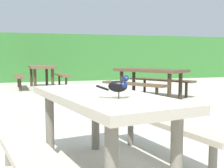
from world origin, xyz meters
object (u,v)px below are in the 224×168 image
at_px(bird_grackle, 119,85).
at_px(picnic_table_far_centre, 150,76).
at_px(picnic_table_mid_right, 41,71).
at_px(picnic_table_foreground, 101,114).

distance_m(bird_grackle, picnic_table_far_centre, 5.18).
bearing_deg(picnic_table_far_centre, picnic_table_mid_right, 127.36).
height_order(bird_grackle, picnic_table_mid_right, bird_grackle).
bearing_deg(picnic_table_foreground, bird_grackle, -81.33).
bearing_deg(picnic_table_mid_right, picnic_table_far_centre, -52.64).
height_order(picnic_table_foreground, picnic_table_far_centre, same).
xyz_separation_m(picnic_table_foreground, picnic_table_mid_right, (-0.03, 7.46, 0.00)).
distance_m(picnic_table_foreground, bird_grackle, 0.45).
distance_m(bird_grackle, picnic_table_mid_right, 7.81).
bearing_deg(picnic_table_far_centre, bird_grackle, -117.24).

